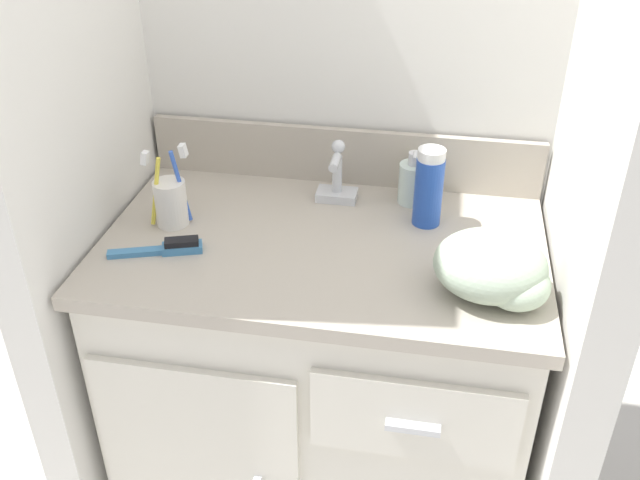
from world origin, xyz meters
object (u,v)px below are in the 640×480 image
object	(u,v)px
toothbrush_cup	(171,201)
shaving_cream_can	(429,187)
soap_dispenser	(413,182)
hand_towel	(496,269)
hairbrush	(169,248)

from	to	relation	value
toothbrush_cup	shaving_cream_can	world-z (taller)	toothbrush_cup
shaving_cream_can	soap_dispenser	bearing A→B (deg)	112.24
shaving_cream_can	hand_towel	distance (m)	0.27
soap_dispenser	hairbrush	size ratio (longest dim) A/B	0.68
toothbrush_cup	hairbrush	xyz separation A→B (m)	(0.03, -0.11, -0.04)
toothbrush_cup	shaving_cream_can	size ratio (longest dim) A/B	1.06
hand_towel	toothbrush_cup	bearing A→B (deg)	168.38
soap_dispenser	hand_towel	distance (m)	0.36
toothbrush_cup	soap_dispenser	bearing A→B (deg)	20.77
hairbrush	soap_dispenser	bearing A→B (deg)	14.03
soap_dispenser	shaving_cream_can	xyz separation A→B (m)	(0.04, -0.09, 0.03)
soap_dispenser	shaving_cream_can	world-z (taller)	shaving_cream_can
toothbrush_cup	hand_towel	xyz separation A→B (m)	(0.66, -0.14, 0.00)
hand_towel	shaving_cream_can	bearing A→B (deg)	119.58
shaving_cream_can	hairbrush	xyz separation A→B (m)	(-0.50, -0.21, -0.07)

